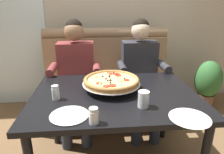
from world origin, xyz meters
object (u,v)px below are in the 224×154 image
at_px(plate_near_left, 69,114).
at_px(diner_right, 141,70).
at_px(shaker_pepper_flakes, 94,117).
at_px(booth_bench, 107,87).
at_px(plate_near_right, 190,117).
at_px(dining_table, 115,103).
at_px(pizza, 111,81).
at_px(potted_plant, 208,83).
at_px(diner_left, 76,72).
at_px(shaker_parmesan, 56,94).
at_px(drinking_glass, 143,100).

bearing_deg(plate_near_left, diner_right, 55.01).
bearing_deg(shaker_pepper_flakes, booth_bench, 82.81).
distance_m(plate_near_left, plate_near_right, 0.76).
xyz_separation_m(dining_table, pizza, (-0.02, 0.08, 0.16)).
relative_size(dining_table, shaker_pepper_flakes, 12.82).
bearing_deg(plate_near_left, pizza, 52.13).
bearing_deg(potted_plant, pizza, -146.95).
distance_m(diner_left, shaker_parmesan, 0.75).
bearing_deg(drinking_glass, potted_plant, 45.28).
xyz_separation_m(booth_bench, diner_right, (0.37, -0.27, 0.31)).
distance_m(diner_right, potted_plant, 1.14).
xyz_separation_m(diner_right, plate_near_left, (-0.69, -0.99, 0.04)).
bearing_deg(pizza, diner_left, 119.86).
bearing_deg(shaker_pepper_flakes, diner_right, 63.79).
distance_m(diner_right, shaker_pepper_flakes, 1.22).
distance_m(diner_left, shaker_pepper_flakes, 1.11).
relative_size(diner_left, plate_near_left, 5.06).
distance_m(booth_bench, dining_table, 0.98).
bearing_deg(plate_near_right, plate_near_left, 172.19).
bearing_deg(dining_table, potted_plant, 35.63).
relative_size(pizza, shaker_pepper_flakes, 4.67).
bearing_deg(booth_bench, potted_plant, 2.70).
bearing_deg(shaker_parmesan, pizza, 18.38).
distance_m(pizza, potted_plant, 1.76).
bearing_deg(drinking_glass, booth_bench, 98.28).
relative_size(diner_right, drinking_glass, 10.99).
relative_size(dining_table, diner_right, 1.03).
relative_size(booth_bench, pizza, 3.40).
xyz_separation_m(dining_table, plate_near_left, (-0.33, -0.31, 0.09)).
height_order(shaker_parmesan, plate_near_left, shaker_parmesan).
bearing_deg(dining_table, booth_bench, 90.00).
distance_m(booth_bench, shaker_pepper_flakes, 1.42).
distance_m(shaker_parmesan, plate_near_left, 0.28).
bearing_deg(booth_bench, plate_near_right, -72.63).
distance_m(booth_bench, pizza, 0.96).
bearing_deg(dining_table, drinking_glass, -54.28).
relative_size(pizza, plate_near_right, 1.86).
bearing_deg(plate_near_right, potted_plant, 55.44).
bearing_deg(plate_near_right, drinking_glass, 144.90).
bearing_deg(drinking_glass, diner_right, 78.07).
relative_size(shaker_pepper_flakes, shaker_parmesan, 0.93).
distance_m(diner_right, plate_near_right, 1.09).
bearing_deg(diner_right, shaker_parmesan, -137.85).
bearing_deg(drinking_glass, plate_near_left, -171.48).
bearing_deg(potted_plant, diner_left, -169.36).
xyz_separation_m(diner_left, potted_plant, (1.77, 0.33, -0.32)).
height_order(diner_right, potted_plant, diner_right).
distance_m(plate_near_right, potted_plant, 1.77).
relative_size(dining_table, drinking_glass, 11.31).
relative_size(diner_left, diner_right, 1.00).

